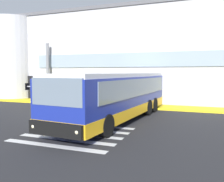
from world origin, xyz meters
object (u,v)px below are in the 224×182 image
(entry_support_column, at_px, (48,72))
(passenger_near_column, at_px, (49,91))
(passenger_by_doorway, at_px, (60,92))
(bus_main_foreground, at_px, (117,97))
(safety_bollard_yellow, at_px, (116,102))

(entry_support_column, xyz_separation_m, passenger_near_column, (0.80, -0.93, -1.73))
(entry_support_column, height_order, passenger_by_doorway, entry_support_column)
(entry_support_column, bearing_deg, bus_main_foreground, -33.45)
(bus_main_foreground, relative_size, passenger_near_column, 6.70)
(entry_support_column, height_order, passenger_near_column, entry_support_column)
(entry_support_column, distance_m, safety_bollard_yellow, 7.99)
(passenger_near_column, distance_m, passenger_by_doorway, 1.22)
(passenger_by_doorway, bearing_deg, safety_bollard_yellow, -6.89)
(bus_main_foreground, xyz_separation_m, passenger_by_doorway, (-6.98, 4.79, -0.25))
(passenger_by_doorway, distance_m, safety_bollard_yellow, 5.50)
(entry_support_column, xyz_separation_m, bus_main_foreground, (8.98, -5.93, -1.47))
(passenger_near_column, height_order, passenger_by_doorway, same)
(passenger_by_doorway, bearing_deg, entry_support_column, 150.24)
(entry_support_column, height_order, bus_main_foreground, entry_support_column)
(passenger_near_column, xyz_separation_m, safety_bollard_yellow, (6.63, -0.87, -0.63))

